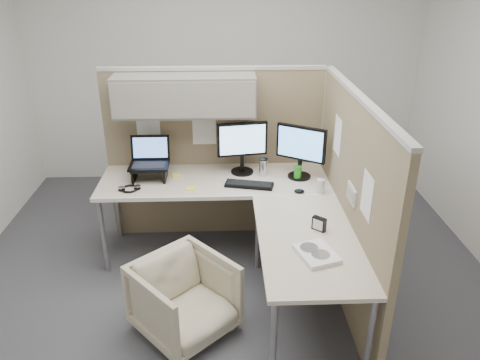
{
  "coord_description": "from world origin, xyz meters",
  "views": [
    {
      "loc": [
        -0.03,
        -3.16,
        2.43
      ],
      "look_at": [
        0.1,
        0.25,
        0.85
      ],
      "focal_mm": 35.0,
      "sensor_mm": 36.0,
      "label": 1
    }
  ],
  "objects_px": {
    "desk": "(244,205)",
    "office_chair": "(184,295)",
    "keyboard": "(249,185)",
    "monitor_left": "(242,144)"
  },
  "relations": [
    {
      "from": "desk",
      "to": "keyboard",
      "type": "xyz_separation_m",
      "value": [
        0.06,
        0.26,
        0.05
      ]
    },
    {
      "from": "desk",
      "to": "monitor_left",
      "type": "xyz_separation_m",
      "value": [
        0.01,
        0.54,
        0.32
      ]
    },
    {
      "from": "desk",
      "to": "keyboard",
      "type": "height_order",
      "value": "keyboard"
    },
    {
      "from": "monitor_left",
      "to": "keyboard",
      "type": "xyz_separation_m",
      "value": [
        0.05,
        -0.28,
        -0.26
      ]
    },
    {
      "from": "office_chair",
      "to": "keyboard",
      "type": "height_order",
      "value": "keyboard"
    },
    {
      "from": "monitor_left",
      "to": "keyboard",
      "type": "bearing_deg",
      "value": -89.47
    },
    {
      "from": "desk",
      "to": "office_chair",
      "type": "bearing_deg",
      "value": -125.29
    },
    {
      "from": "desk",
      "to": "office_chair",
      "type": "height_order",
      "value": "desk"
    },
    {
      "from": "office_chair",
      "to": "keyboard",
      "type": "relative_size",
      "value": 1.55
    },
    {
      "from": "desk",
      "to": "office_chair",
      "type": "relative_size",
      "value": 3.21
    }
  ]
}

